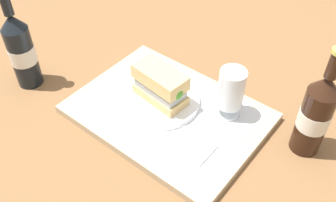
# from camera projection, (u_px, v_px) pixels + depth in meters

# --- Properties ---
(ground_plane) EXTENTS (3.00, 3.00, 0.00)m
(ground_plane) POSITION_uv_depth(u_px,v_px,m) (168.00, 116.00, 0.92)
(ground_plane) COLOR brown
(tray) EXTENTS (0.44, 0.32, 0.02)m
(tray) POSITION_uv_depth(u_px,v_px,m) (168.00, 113.00, 0.91)
(tray) COLOR tan
(tray) RESTS_ON ground_plane
(placemat) EXTENTS (0.38, 0.27, 0.00)m
(placemat) POSITION_uv_depth(u_px,v_px,m) (168.00, 110.00, 0.90)
(placemat) COLOR silver
(placemat) RESTS_ON tray
(plate) EXTENTS (0.19, 0.19, 0.01)m
(plate) POSITION_uv_depth(u_px,v_px,m) (160.00, 100.00, 0.92)
(plate) COLOR white
(plate) RESTS_ON placemat
(sandwich) EXTENTS (0.14, 0.08, 0.08)m
(sandwich) POSITION_uv_depth(u_px,v_px,m) (161.00, 85.00, 0.88)
(sandwich) COLOR tan
(sandwich) RESTS_ON plate
(beer_glass) EXTENTS (0.06, 0.06, 0.12)m
(beer_glass) POSITION_uv_depth(u_px,v_px,m) (231.00, 91.00, 0.85)
(beer_glass) COLOR silver
(beer_glass) RESTS_ON placemat
(napkin_folded) EXTENTS (0.09, 0.07, 0.01)m
(napkin_folded) POSITION_uv_depth(u_px,v_px,m) (192.00, 146.00, 0.82)
(napkin_folded) COLOR white
(napkin_folded) RESTS_ON placemat
(beer_bottle) EXTENTS (0.07, 0.07, 0.27)m
(beer_bottle) POSITION_uv_depth(u_px,v_px,m) (316.00, 114.00, 0.78)
(beer_bottle) COLOR black
(beer_bottle) RESTS_ON ground_plane
(second_bottle) EXTENTS (0.07, 0.07, 0.27)m
(second_bottle) POSITION_uv_depth(u_px,v_px,m) (21.00, 50.00, 0.94)
(second_bottle) COLOR black
(second_bottle) RESTS_ON ground_plane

